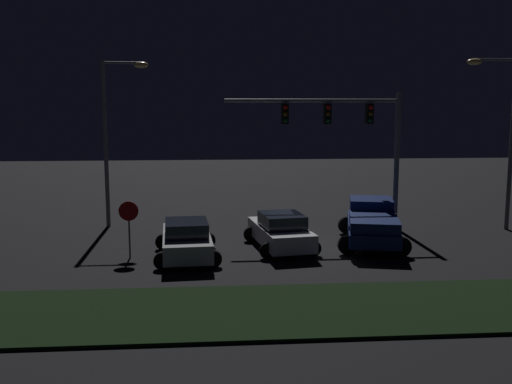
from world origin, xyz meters
The scene contains 9 objects.
ground_plane centered at (0.00, 0.00, 0.00)m, with size 80.00×80.00×0.00m, color black.
grass_median centered at (0.00, -7.72, 0.05)m, with size 21.18×4.44×0.10m, color black.
pickup_truck centered at (3.50, 0.28, 1.00)m, with size 3.67×5.71×1.80m.
car_sedan centered at (-4.32, -1.56, 0.74)m, with size 2.68×4.52×1.51m.
car_sedan_far centered at (-0.51, -0.35, 0.74)m, with size 2.90×4.62×1.51m.
traffic_signal_gantry centered at (3.06, 3.34, 4.90)m, with size 8.32×0.56×6.50m.
street_lamp_left centered at (-7.97, 4.85, 5.04)m, with size 2.25×0.44×8.04m.
street_lamp_right centered at (10.27, 2.60, 5.10)m, with size 2.47×0.44×8.11m.
stop_sign centered at (-6.54, -1.32, 1.56)m, with size 0.76×0.08×2.23m.
Camera 1 is at (-3.37, -23.56, 5.85)m, focal length 40.63 mm.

